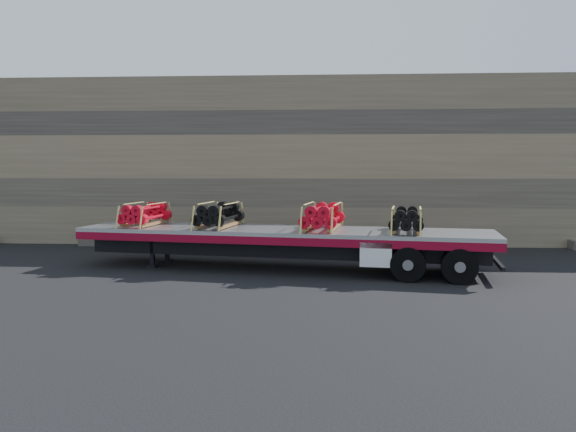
% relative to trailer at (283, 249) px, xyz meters
% --- Properties ---
extents(ground, '(120.00, 120.00, 0.00)m').
position_rel_trailer_xyz_m(ground, '(-0.24, 0.39, -0.66)').
color(ground, black).
rests_on(ground, ground).
extents(rock_wall, '(44.00, 3.00, 7.00)m').
position_rel_trailer_xyz_m(rock_wall, '(-0.24, 6.89, 2.84)').
color(rock_wall, '#7A6B54').
rests_on(rock_wall, ground).
extents(trailer, '(13.36, 4.58, 1.31)m').
position_rel_trailer_xyz_m(trailer, '(0.00, 0.00, 0.00)').
color(trailer, '#A8AAAF').
rests_on(trailer, ground).
extents(bundle_front, '(1.32, 2.16, 0.72)m').
position_rel_trailer_xyz_m(bundle_front, '(-4.69, 0.75, 1.02)').
color(bundle_front, red).
rests_on(bundle_front, trailer).
extents(bundle_midfront, '(1.40, 2.29, 0.76)m').
position_rel_trailer_xyz_m(bundle_midfront, '(-2.10, 0.34, 1.04)').
color(bundle_midfront, black).
rests_on(bundle_midfront, trailer).
extents(bundle_midrear, '(1.46, 2.38, 0.79)m').
position_rel_trailer_xyz_m(bundle_midrear, '(1.28, -0.21, 1.05)').
color(bundle_midrear, red).
rests_on(bundle_midrear, trailer).
extents(bundle_rear, '(1.29, 2.11, 0.70)m').
position_rel_trailer_xyz_m(bundle_rear, '(3.81, -0.61, 1.01)').
color(bundle_rear, black).
rests_on(bundle_rear, trailer).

